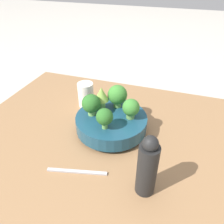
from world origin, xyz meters
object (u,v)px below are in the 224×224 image
Objects in this scene: bowl at (112,123)px; cup at (86,95)px; fork at (77,172)px; pepper_mill at (147,167)px.

bowl is 2.43× the size of cup.
cup is 0.59× the size of fork.
bowl is 1.44× the size of fork.
bowl is at bearing -38.97° from cup.
fork is (-0.04, -0.22, -0.03)m from bowl.
cup reaches higher than fork.
pepper_mill is at bearing -52.03° from bowl.
pepper_mill is (0.32, -0.34, 0.04)m from cup.
pepper_mill is 1.07× the size of fork.
cup is 0.55× the size of pepper_mill.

